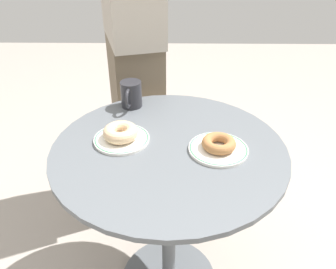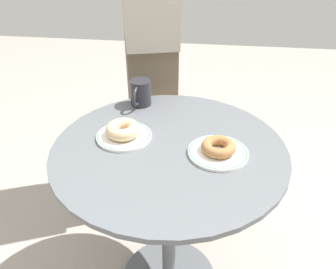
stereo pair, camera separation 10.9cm
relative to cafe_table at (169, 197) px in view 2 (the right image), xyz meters
name	(u,v)px [view 2 (the right image)]	position (x,y,z in m)	size (l,w,h in m)	color
cafe_table	(169,197)	(0.00, 0.00, 0.00)	(0.79, 0.79, 0.74)	#565B60
plate_left	(124,136)	(-0.16, 0.03, 0.24)	(0.19, 0.19, 0.01)	white
plate_right	(218,152)	(0.16, -0.02, 0.24)	(0.20, 0.20, 0.01)	white
donut_glazed	(123,129)	(-0.16, 0.03, 0.26)	(0.12, 0.12, 0.04)	#E0B789
donut_cinnamon	(219,147)	(0.16, -0.02, 0.26)	(0.11, 0.11, 0.03)	#A36B3D
coffee_mug	(140,93)	(-0.15, 0.29, 0.28)	(0.08, 0.13, 0.10)	#28282D
person_figure	(149,50)	(-0.17, 0.60, 0.35)	(0.33, 0.46, 1.74)	brown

